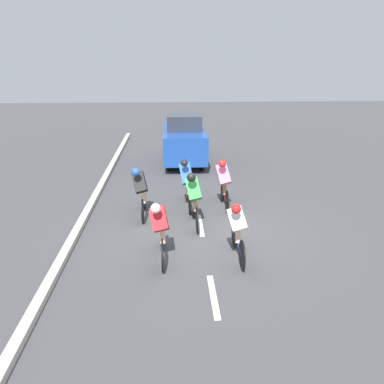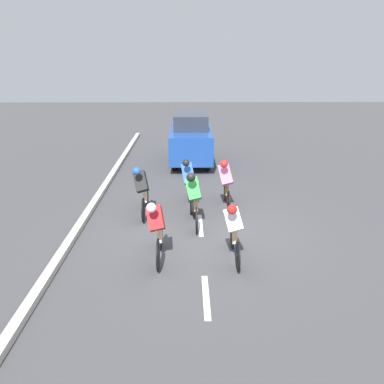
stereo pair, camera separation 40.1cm
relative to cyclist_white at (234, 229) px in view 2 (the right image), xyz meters
name	(u,v)px [view 2 (the right image)]	position (x,y,z in m)	size (l,w,h in m)	color
ground_plane	(201,231)	(0.66, -1.44, -0.74)	(60.00, 60.00, 0.00)	#424244
lane_stripe_near	(206,296)	(0.66, 1.37, -0.74)	(0.12, 1.40, 0.01)	white
lane_stripe_mid	(200,225)	(0.66, -1.83, -0.74)	(0.12, 1.40, 0.01)	white
lane_stripe_far	(197,186)	(0.66, -5.03, -0.74)	(0.12, 1.40, 0.01)	white
curb	(81,223)	(3.86, -1.83, -0.67)	(0.20, 24.93, 0.14)	#B7B2A8
cyclist_white	(234,229)	(0.00, 0.00, 0.00)	(0.45, 1.65, 1.41)	black
cyclist_pink	(226,182)	(-0.12, -3.09, 0.07)	(0.46, 1.67, 1.53)	black
cyclist_green	(194,197)	(0.83, -1.81, 0.08)	(0.45, 1.69, 1.55)	black
cyclist_black	(142,190)	(2.27, -2.50, 0.05)	(0.47, 1.65, 1.50)	black
cyclist_blue	(189,182)	(0.96, -3.12, 0.05)	(0.44, 1.76, 1.55)	black
cyclist_red	(157,229)	(1.67, -0.03, 0.01)	(0.43, 1.66, 1.46)	black
support_car	(191,138)	(0.86, -8.34, 0.29)	(1.70, 3.94, 2.06)	black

